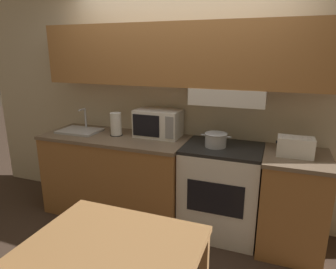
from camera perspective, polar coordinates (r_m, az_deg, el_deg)
The scene contains 11 objects.
ground_plane at distance 3.73m, azimuth 2.48°, elevation -13.77°, with size 16.00×16.00×0.00m, color #3D2D23.
wall_back at distance 3.20m, azimuth 2.71°, elevation 9.87°, with size 5.35×0.38×2.55m.
lower_counter_main at distance 3.51m, azimuth -9.76°, elevation -7.52°, with size 1.62×0.68×0.93m.
lower_counter_right_stub at distance 3.09m, azimuth 22.55°, elevation -11.87°, with size 0.58×0.68×0.93m.
stove_range at distance 3.14m, azimuth 10.03°, elevation -10.38°, with size 0.76×0.61×0.93m.
cooking_pot at distance 2.94m, azimuth 9.08°, elevation -0.93°, with size 0.30×0.22×0.14m.
microwave at distance 3.24m, azimuth -1.89°, elevation 2.16°, with size 0.48×0.30×0.30m.
toaster at distance 2.87m, azimuth 23.09°, elevation -2.12°, with size 0.32×0.18×0.17m.
sink_basin at distance 3.60m, azimuth -16.44°, elevation 0.78°, with size 0.45×0.33×0.26m.
paper_towel_roll at distance 3.34m, azimuth -9.89°, elevation 1.94°, with size 0.14×0.14×0.25m.
dining_table at distance 1.92m, azimuth -10.85°, elevation -22.82°, with size 1.01×0.84×0.75m.
Camera 1 is at (0.99, -3.09, 1.83)m, focal length 32.00 mm.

